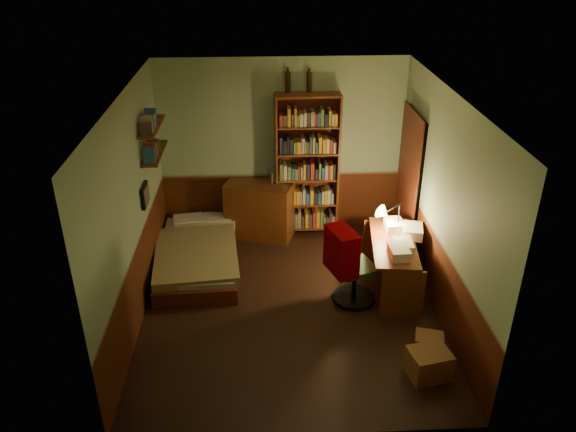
{
  "coord_description": "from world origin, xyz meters",
  "views": [
    {
      "loc": [
        -0.3,
        -5.63,
        4.14
      ],
      "look_at": [
        0.0,
        0.25,
        1.1
      ],
      "focal_mm": 35.0,
      "sensor_mm": 36.0,
      "label": 1
    }
  ],
  "objects_px": {
    "mini_stereo": "(279,175)",
    "office_chair": "(355,270)",
    "desk": "(391,265)",
    "cardboard_box_b": "(429,344)",
    "dresser": "(260,210)",
    "cardboard_box_a": "(429,364)",
    "desk_lamp": "(399,211)",
    "bookshelf": "(307,167)",
    "bed": "(198,247)"
  },
  "relations": [
    {
      "from": "desk",
      "to": "desk_lamp",
      "type": "relative_size",
      "value": 2.34
    },
    {
      "from": "bed",
      "to": "office_chair",
      "type": "relative_size",
      "value": 2.18
    },
    {
      "from": "bookshelf",
      "to": "office_chair",
      "type": "bearing_deg",
      "value": -77.61
    },
    {
      "from": "cardboard_box_a",
      "to": "bookshelf",
      "type": "bearing_deg",
      "value": 107.87
    },
    {
      "from": "desk_lamp",
      "to": "desk",
      "type": "bearing_deg",
      "value": -114.91
    },
    {
      "from": "cardboard_box_b",
      "to": "mini_stereo",
      "type": "bearing_deg",
      "value": 118.2
    },
    {
      "from": "bed",
      "to": "office_chair",
      "type": "bearing_deg",
      "value": -26.86
    },
    {
      "from": "bed",
      "to": "desk_lamp",
      "type": "xyz_separation_m",
      "value": [
        2.61,
        -0.38,
        0.67
      ]
    },
    {
      "from": "dresser",
      "to": "desk_lamp",
      "type": "bearing_deg",
      "value": -15.83
    },
    {
      "from": "desk_lamp",
      "to": "dresser",
      "type": "bearing_deg",
      "value": 142.59
    },
    {
      "from": "bookshelf",
      "to": "office_chair",
      "type": "distance_m",
      "value": 1.94
    },
    {
      "from": "cardboard_box_a",
      "to": "cardboard_box_b",
      "type": "relative_size",
      "value": 1.35
    },
    {
      "from": "desk_lamp",
      "to": "cardboard_box_a",
      "type": "relative_size",
      "value": 1.34
    },
    {
      "from": "bed",
      "to": "cardboard_box_a",
      "type": "xyz_separation_m",
      "value": [
        2.56,
        -2.26,
        -0.13
      ]
    },
    {
      "from": "dresser",
      "to": "desk",
      "type": "relative_size",
      "value": 0.75
    },
    {
      "from": "bookshelf",
      "to": "cardboard_box_b",
      "type": "relative_size",
      "value": 7.08
    },
    {
      "from": "desk",
      "to": "cardboard_box_b",
      "type": "height_order",
      "value": "desk"
    },
    {
      "from": "mini_stereo",
      "to": "bookshelf",
      "type": "xyz_separation_m",
      "value": [
        0.4,
        -0.04,
        0.14
      ]
    },
    {
      "from": "bookshelf",
      "to": "desk",
      "type": "xyz_separation_m",
      "value": [
        0.95,
        -1.54,
        -0.72
      ]
    },
    {
      "from": "desk_lamp",
      "to": "office_chair",
      "type": "xyz_separation_m",
      "value": [
        -0.61,
        -0.52,
        -0.52
      ]
    },
    {
      "from": "dresser",
      "to": "cardboard_box_a",
      "type": "xyz_separation_m",
      "value": [
        1.71,
        -3.06,
        -0.27
      ]
    },
    {
      "from": "desk_lamp",
      "to": "cardboard_box_b",
      "type": "distance_m",
      "value": 1.75
    },
    {
      "from": "dresser",
      "to": "mini_stereo",
      "type": "distance_m",
      "value": 0.6
    },
    {
      "from": "bed",
      "to": "bookshelf",
      "type": "height_order",
      "value": "bookshelf"
    },
    {
      "from": "desk",
      "to": "cardboard_box_a",
      "type": "distance_m",
      "value": 1.61
    },
    {
      "from": "desk",
      "to": "desk_lamp",
      "type": "xyz_separation_m",
      "value": [
        0.11,
        0.28,
        0.61
      ]
    },
    {
      "from": "bed",
      "to": "desk_lamp",
      "type": "distance_m",
      "value": 2.72
    },
    {
      "from": "office_chair",
      "to": "cardboard_box_b",
      "type": "height_order",
      "value": "office_chair"
    },
    {
      "from": "cardboard_box_a",
      "to": "office_chair",
      "type": "bearing_deg",
      "value": 112.5
    },
    {
      "from": "desk_lamp",
      "to": "cardboard_box_a",
      "type": "bearing_deg",
      "value": -95.22
    },
    {
      "from": "mini_stereo",
      "to": "desk",
      "type": "relative_size",
      "value": 0.22
    },
    {
      "from": "dresser",
      "to": "cardboard_box_b",
      "type": "height_order",
      "value": "dresser"
    },
    {
      "from": "bookshelf",
      "to": "office_chair",
      "type": "height_order",
      "value": "bookshelf"
    },
    {
      "from": "bookshelf",
      "to": "mini_stereo",
      "type": "bearing_deg",
      "value": 172.47
    },
    {
      "from": "desk",
      "to": "desk_lamp",
      "type": "height_order",
      "value": "desk_lamp"
    },
    {
      "from": "cardboard_box_b",
      "to": "desk_lamp",
      "type": "bearing_deg",
      "value": 92.03
    },
    {
      "from": "dresser",
      "to": "bookshelf",
      "type": "height_order",
      "value": "bookshelf"
    },
    {
      "from": "desk_lamp",
      "to": "cardboard_box_b",
      "type": "relative_size",
      "value": 1.82
    },
    {
      "from": "cardboard_box_a",
      "to": "cardboard_box_b",
      "type": "height_order",
      "value": "cardboard_box_a"
    },
    {
      "from": "desk_lamp",
      "to": "office_chair",
      "type": "distance_m",
      "value": 0.96
    },
    {
      "from": "mini_stereo",
      "to": "office_chair",
      "type": "relative_size",
      "value": 0.32
    },
    {
      "from": "desk",
      "to": "cardboard_box_b",
      "type": "distance_m",
      "value": 1.28
    },
    {
      "from": "cardboard_box_b",
      "to": "dresser",
      "type": "bearing_deg",
      "value": 123.9
    },
    {
      "from": "dresser",
      "to": "office_chair",
      "type": "height_order",
      "value": "office_chair"
    },
    {
      "from": "desk_lamp",
      "to": "bed",
      "type": "bearing_deg",
      "value": 168.03
    },
    {
      "from": "bed",
      "to": "mini_stereo",
      "type": "distance_m",
      "value": 1.61
    },
    {
      "from": "office_chair",
      "to": "cardboard_box_a",
      "type": "height_order",
      "value": "office_chair"
    },
    {
      "from": "cardboard_box_a",
      "to": "bed",
      "type": "bearing_deg",
      "value": 138.53
    },
    {
      "from": "dresser",
      "to": "office_chair",
      "type": "relative_size",
      "value": 1.1
    },
    {
      "from": "dresser",
      "to": "bookshelf",
      "type": "relative_size",
      "value": 0.45
    }
  ]
}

